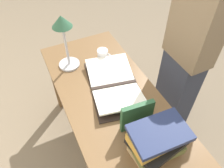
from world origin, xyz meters
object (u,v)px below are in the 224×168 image
Objects in this scene: book_stack_tall at (157,141)px; book_standing_upright at (137,116)px; person_reader at (187,55)px; reading_lamp at (63,32)px; coffee_mug at (103,55)px; open_book at (114,84)px.

book_stack_tall is 0.19m from book_standing_upright.
person_reader is at bearing -50.07° from book_stack_tall.
reading_lamp is (0.70, 0.19, 0.20)m from book_standing_upright.
reading_lamp is 4.23× the size of coffee_mug.
coffee_mug is 0.64m from person_reader.
person_reader reaches higher than reading_lamp.
book_stack_tall is 0.18× the size of person_reader.
reading_lamp is at bearing -115.27° from person_reader.
reading_lamp is at bearing 42.53° from open_book.
book_stack_tall is at bearing -167.26° from reading_lamp.
reading_lamp is at bearing 20.29° from book_standing_upright.
book_standing_upright is 2.02× the size of coffee_mug.
person_reader is at bearing -81.38° from open_book.
person_reader is (0.51, -0.61, -0.01)m from book_stack_tall.
book_standing_upright is at bearing -164.81° from reading_lamp.
book_stack_tall is 0.84m from coffee_mug.
person_reader is (-0.03, -0.60, 0.08)m from open_book.
book_standing_upright is at bearing 3.30° from book_stack_tall.
book_standing_upright reaches higher than open_book.
person_reader is at bearing -57.55° from book_standing_upright.
open_book is at bearing 1.16° from book_standing_upright.
open_book is 0.50m from reading_lamp.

